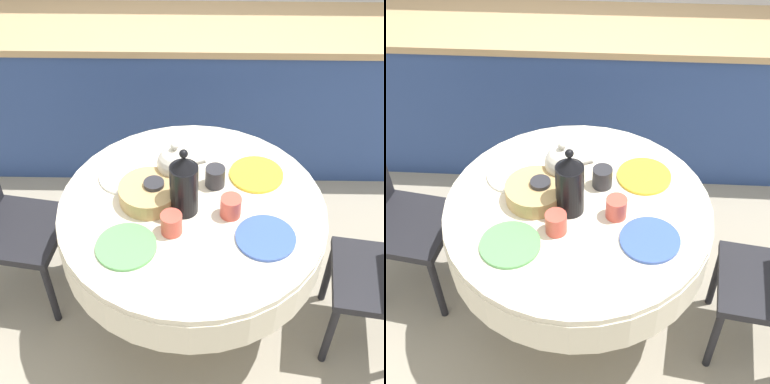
{
  "view_description": "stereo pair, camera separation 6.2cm",
  "coord_description": "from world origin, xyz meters",
  "views": [
    {
      "loc": [
        0.03,
        -1.57,
        2.33
      ],
      "look_at": [
        0.0,
        0.0,
        0.82
      ],
      "focal_mm": 50.0,
      "sensor_mm": 36.0,
      "label": 1
    },
    {
      "loc": [
        0.09,
        -1.57,
        2.33
      ],
      "look_at": [
        0.0,
        0.0,
        0.82
      ],
      "focal_mm": 50.0,
      "sensor_mm": 36.0,
      "label": 2
    }
  ],
  "objects": [
    {
      "name": "plate_far_left",
      "position": [
        -0.29,
        0.17,
        0.75
      ],
      "size": [
        0.24,
        0.24,
        0.01
      ],
      "primitive_type": "cylinder",
      "color": "white",
      "rests_on": "dining_table"
    },
    {
      "name": "coffee_carafe",
      "position": [
        -0.03,
        -0.02,
        0.88
      ],
      "size": [
        0.12,
        0.12,
        0.32
      ],
      "color": "black",
      "rests_on": "dining_table"
    },
    {
      "name": "plate_far_right",
      "position": [
        0.28,
        0.19,
        0.75
      ],
      "size": [
        0.24,
        0.24,
        0.01
      ],
      "primitive_type": "cylinder",
      "color": "yellow",
      "rests_on": "dining_table"
    },
    {
      "name": "cup_far_right",
      "position": [
        0.1,
        0.13,
        0.79
      ],
      "size": [
        0.09,
        0.09,
        0.09
      ],
      "primitive_type": "cylinder",
      "color": "#28282D",
      "rests_on": "dining_table"
    },
    {
      "name": "ground_plane",
      "position": [
        0.0,
        0.0,
        0.0
      ],
      "size": [
        12.0,
        12.0,
        0.0
      ],
      "primitive_type": "plane",
      "color": "#9E937F"
    },
    {
      "name": "chair_right",
      "position": [
        -0.9,
        0.14,
        0.51
      ],
      "size": [
        0.46,
        0.46,
        0.92
      ],
      "rotation": [
        0.0,
        0.0,
        -1.73
      ],
      "color": "black",
      "rests_on": "ground_plane"
    },
    {
      "name": "plate_near_right",
      "position": [
        0.29,
        -0.18,
        0.75
      ],
      "size": [
        0.24,
        0.24,
        0.01
      ],
      "primitive_type": "cylinder",
      "color": "#3856AD",
      "rests_on": "dining_table"
    },
    {
      "name": "cup_far_left",
      "position": [
        -0.16,
        0.04,
        0.79
      ],
      "size": [
        0.09,
        0.09,
        0.09
      ],
      "primitive_type": "cylinder",
      "color": "#28282D",
      "rests_on": "dining_table"
    },
    {
      "name": "plate_near_left",
      "position": [
        -0.25,
        -0.23,
        0.75
      ],
      "size": [
        0.24,
        0.24,
        0.01
      ],
      "primitive_type": "cylinder",
      "color": "#5BA85B",
      "rests_on": "dining_table"
    },
    {
      "name": "kitchen_counter",
      "position": [
        0.0,
        1.29,
        0.46
      ],
      "size": [
        3.24,
        0.64,
        0.92
      ],
      "color": "#2D4784",
      "rests_on": "ground_plane"
    },
    {
      "name": "bread_basket",
      "position": [
        -0.18,
        0.04,
        0.78
      ],
      "size": [
        0.26,
        0.26,
        0.07
      ],
      "primitive_type": "cylinder",
      "color": "tan",
      "rests_on": "dining_table"
    },
    {
      "name": "cup_near_right",
      "position": [
        0.16,
        -0.05,
        0.79
      ],
      "size": [
        0.09,
        0.09,
        0.09
      ],
      "primitive_type": "cylinder",
      "color": "#CC4C3D",
      "rests_on": "dining_table"
    },
    {
      "name": "dining_table",
      "position": [
        0.0,
        0.0,
        0.61
      ],
      "size": [
        1.13,
        1.13,
        0.74
      ],
      "color": "brown",
      "rests_on": "ground_plane"
    },
    {
      "name": "cup_near_left",
      "position": [
        -0.08,
        -0.15,
        0.79
      ],
      "size": [
        0.09,
        0.09,
        0.09
      ],
      "primitive_type": "cylinder",
      "color": "#CC4C3D",
      "rests_on": "dining_table"
    },
    {
      "name": "teapot",
      "position": [
        -0.08,
        0.17,
        0.83
      ],
      "size": [
        0.21,
        0.16,
        0.2
      ],
      "color": "silver",
      "rests_on": "dining_table"
    }
  ]
}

